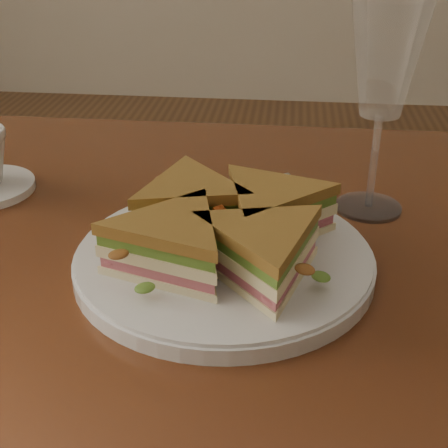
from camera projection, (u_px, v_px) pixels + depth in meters
name	position (u px, v px, depth m)	size (l,w,h in m)	color
table	(218.00, 320.00, 0.72)	(1.20, 0.80, 0.75)	#3E1C0E
plate	(224.00, 260.00, 0.63)	(0.30, 0.30, 0.02)	silver
sandwich_wedges	(224.00, 228.00, 0.62)	(0.29, 0.29, 0.06)	#FFF1BC
crisps_mound	(224.00, 232.00, 0.62)	(0.09, 0.09, 0.05)	#C45019
spoon	(205.00, 226.00, 0.71)	(0.18, 0.04, 0.01)	silver
knife	(212.00, 191.00, 0.79)	(0.19, 0.12, 0.00)	silver
wine_glass	(386.00, 65.00, 0.67)	(0.09, 0.09, 0.24)	white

